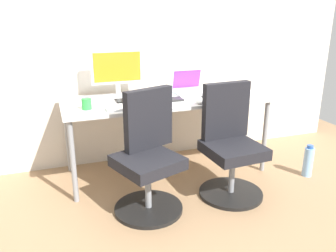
% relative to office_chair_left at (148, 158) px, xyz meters
% --- Properties ---
extents(ground_plane, '(5.28, 5.28, 0.00)m').
position_rel_office_chair_left_xyz_m(ground_plane, '(0.34, 0.57, -0.42)').
color(ground_plane, '#9E7A56').
extents(back_wall, '(4.40, 0.04, 2.60)m').
position_rel_office_chair_left_xyz_m(back_wall, '(0.34, 1.01, 0.88)').
color(back_wall, silver).
rests_on(back_wall, ground).
extents(desk, '(1.89, 0.71, 0.73)m').
position_rel_office_chair_left_xyz_m(desk, '(0.34, 0.57, 0.25)').
color(desk, silver).
rests_on(desk, ground).
extents(office_chair_left, '(0.56, 0.56, 0.94)m').
position_rel_office_chair_left_xyz_m(office_chair_left, '(0.00, 0.00, 0.00)').
color(office_chair_left, black).
rests_on(office_chair_left, ground).
extents(office_chair_right, '(0.54, 0.54, 0.94)m').
position_rel_office_chair_left_xyz_m(office_chair_right, '(0.71, 0.00, 0.00)').
color(office_chair_right, black).
rests_on(office_chair_right, ground).
extents(water_bottle_on_floor, '(0.09, 0.09, 0.31)m').
position_rel_office_chair_left_xyz_m(water_bottle_on_floor, '(1.57, 0.02, -0.28)').
color(water_bottle_on_floor, '#8CBFF2').
rests_on(water_bottle_on_floor, ground).
extents(desktop_monitor, '(0.48, 0.18, 0.43)m').
position_rel_office_chair_left_xyz_m(desktop_monitor, '(-0.06, 0.79, 0.56)').
color(desktop_monitor, silver).
rests_on(desktop_monitor, desk).
extents(open_laptop, '(0.31, 0.27, 0.22)m').
position_rel_office_chair_left_xyz_m(open_laptop, '(0.63, 0.70, 0.37)').
color(open_laptop, silver).
rests_on(open_laptop, desk).
extents(keyboard_by_monitor, '(0.34, 0.12, 0.02)m').
position_rel_office_chair_left_xyz_m(keyboard_by_monitor, '(-0.08, 0.34, 0.32)').
color(keyboard_by_monitor, silver).
rests_on(keyboard_by_monitor, desk).
extents(keyboard_by_laptop, '(0.34, 0.12, 0.02)m').
position_rel_office_chair_left_xyz_m(keyboard_by_laptop, '(0.29, 0.47, 0.32)').
color(keyboard_by_laptop, '#2D2D2D').
rests_on(keyboard_by_laptop, desk).
extents(mouse_by_monitor, '(0.06, 0.10, 0.03)m').
position_rel_office_chair_left_xyz_m(mouse_by_monitor, '(0.85, 0.34, 0.33)').
color(mouse_by_monitor, '#2D2D2D').
rests_on(mouse_by_monitor, desk).
extents(mouse_by_laptop, '(0.06, 0.10, 0.03)m').
position_rel_office_chair_left_xyz_m(mouse_by_laptop, '(0.55, 0.29, 0.33)').
color(mouse_by_laptop, silver).
rests_on(mouse_by_laptop, desk).
extents(coffee_mug, '(0.08, 0.08, 0.09)m').
position_rel_office_chair_left_xyz_m(coffee_mug, '(-0.39, 0.43, 0.36)').
color(coffee_mug, green).
rests_on(coffee_mug, desk).
extents(pen_cup, '(0.07, 0.07, 0.10)m').
position_rel_office_chair_left_xyz_m(pen_cup, '(1.17, 0.58, 0.36)').
color(pen_cup, slate).
rests_on(pen_cup, desk).
extents(phone_near_monitor, '(0.07, 0.14, 0.01)m').
position_rel_office_chair_left_xyz_m(phone_near_monitor, '(-0.09, 0.59, 0.32)').
color(phone_near_monitor, black).
rests_on(phone_near_monitor, desk).
extents(phone_near_laptop, '(0.07, 0.14, 0.01)m').
position_rel_office_chair_left_xyz_m(phone_near_laptop, '(0.70, 0.43, 0.32)').
color(phone_near_laptop, black).
rests_on(phone_near_laptop, desk).
extents(notebook, '(0.21, 0.15, 0.03)m').
position_rel_office_chair_left_xyz_m(notebook, '(0.31, 0.72, 0.32)').
color(notebook, teal).
rests_on(notebook, desk).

